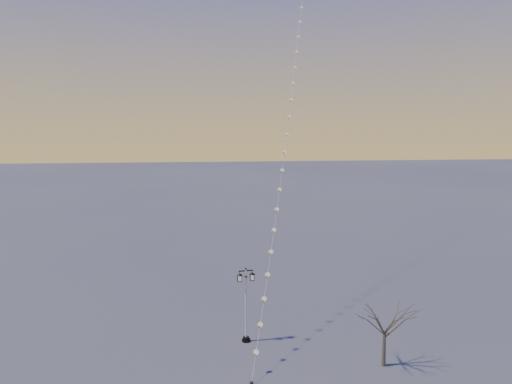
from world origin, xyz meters
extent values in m
plane|color=#4F5050|center=(0.00, 0.00, 0.00)|extent=(300.00, 300.00, 0.00)
cylinder|color=black|center=(-0.37, 3.38, 0.08)|extent=(0.53, 0.53, 0.15)
cylinder|color=black|center=(-0.37, 3.38, 0.22)|extent=(0.38, 0.38, 0.13)
cylinder|color=silver|center=(-0.37, 3.38, 2.51)|extent=(0.12, 0.12, 4.44)
cylinder|color=black|center=(-0.37, 3.38, 4.21)|extent=(0.19, 0.19, 0.06)
cube|color=black|center=(-0.37, 3.38, 4.59)|extent=(0.90, 0.19, 0.06)
sphere|color=black|center=(-0.37, 3.38, 4.70)|extent=(0.13, 0.13, 0.13)
pyramid|color=black|center=(-0.77, 3.33, 4.44)|extent=(0.42, 0.42, 0.13)
cube|color=beige|center=(-0.77, 3.33, 4.15)|extent=(0.25, 0.25, 0.32)
cube|color=black|center=(-0.77, 3.33, 3.97)|extent=(0.28, 0.28, 0.04)
pyramid|color=black|center=(0.02, 3.44, 4.44)|extent=(0.42, 0.42, 0.13)
cube|color=beige|center=(0.02, 3.44, 4.15)|extent=(0.25, 0.25, 0.32)
cube|color=black|center=(0.02, 3.44, 3.97)|extent=(0.28, 0.28, 0.04)
cone|color=#4C4331|center=(7.04, -0.42, 1.03)|extent=(0.24, 0.24, 2.05)
cylinder|color=black|center=(-0.55, -1.53, 0.10)|extent=(0.20, 0.20, 0.20)
cylinder|color=black|center=(-0.55, -1.53, 0.12)|extent=(0.03, 0.03, 0.25)
cone|color=orange|center=(4.80, 15.07, 20.17)|extent=(0.08, 0.08, 0.28)
cylinder|color=white|center=(-0.55, -1.53, 0.60)|extent=(0.02, 0.02, 0.80)
camera|label=1|loc=(-2.83, -23.29, 13.34)|focal=31.83mm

